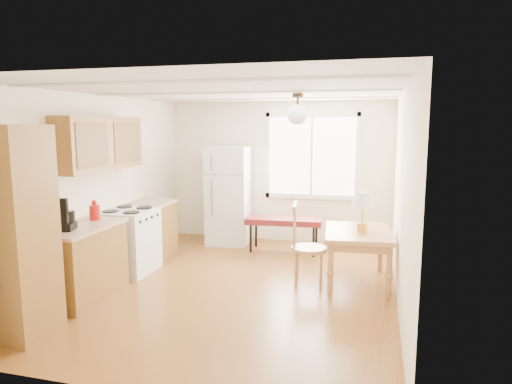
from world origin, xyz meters
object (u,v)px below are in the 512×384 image
(bench, at_px, (284,222))
(chair, at_px, (301,239))
(refrigerator, at_px, (229,195))
(dining_table, at_px, (358,238))

(bench, xyz_separation_m, chair, (0.53, -1.45, 0.11))
(refrigerator, bearing_deg, dining_table, -37.41)
(bench, bearing_deg, refrigerator, 158.38)
(refrigerator, height_order, bench, refrigerator)
(refrigerator, distance_m, chair, 2.40)
(refrigerator, relative_size, dining_table, 1.42)
(dining_table, height_order, chair, chair)
(bench, height_order, chair, chair)
(bench, height_order, dining_table, dining_table)
(dining_table, relative_size, chair, 1.13)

